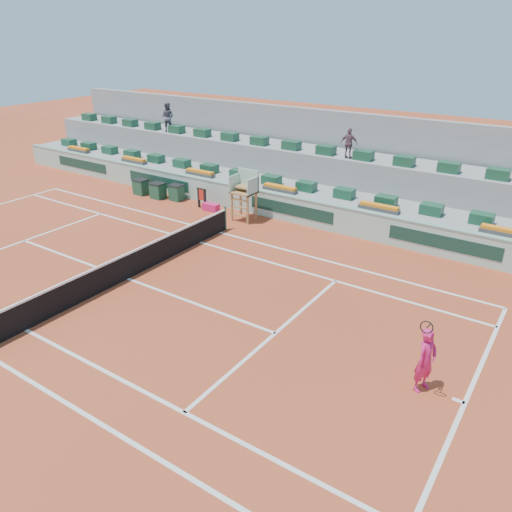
# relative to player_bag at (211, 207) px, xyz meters

# --- Properties ---
(ground) EXTENTS (90.00, 90.00, 0.00)m
(ground) POSITION_rel_player_bag_xyz_m (2.15, -7.55, -0.19)
(ground) COLOR #97371D
(ground) RESTS_ON ground
(seating_tier_lower) EXTENTS (36.00, 4.00, 1.20)m
(seating_tier_lower) POSITION_rel_player_bag_xyz_m (2.15, 3.15, 0.41)
(seating_tier_lower) COLOR gray
(seating_tier_lower) RESTS_ON ground
(seating_tier_upper) EXTENTS (36.00, 2.40, 2.60)m
(seating_tier_upper) POSITION_rel_player_bag_xyz_m (2.15, 4.75, 1.11)
(seating_tier_upper) COLOR gray
(seating_tier_upper) RESTS_ON ground
(stadium_back_wall) EXTENTS (36.00, 0.40, 4.40)m
(stadium_back_wall) POSITION_rel_player_bag_xyz_m (2.15, 6.35, 2.01)
(stadium_back_wall) COLOR gray
(stadium_back_wall) RESTS_ON ground
(player_bag) EXTENTS (0.87, 0.39, 0.39)m
(player_bag) POSITION_rel_player_bag_xyz_m (0.00, 0.00, 0.00)
(player_bag) COLOR #D51B63
(player_bag) RESTS_ON ground
(spectator_left) EXTENTS (1.02, 0.91, 1.73)m
(spectator_left) POSITION_rel_player_bag_xyz_m (-6.54, 4.16, 3.27)
(spectator_left) COLOR #535260
(spectator_left) RESTS_ON seating_tier_upper
(spectator_mid) EXTENTS (0.88, 0.42, 1.45)m
(spectator_mid) POSITION_rel_player_bag_xyz_m (5.43, 3.99, 3.13)
(spectator_mid) COLOR #6E4957
(spectator_mid) RESTS_ON seating_tier_upper
(court_lines) EXTENTS (23.89, 11.09, 0.01)m
(court_lines) POSITION_rel_player_bag_xyz_m (2.15, -7.55, -0.19)
(court_lines) COLOR silver
(court_lines) RESTS_ON ground
(tennis_net) EXTENTS (0.10, 11.97, 1.10)m
(tennis_net) POSITION_rel_player_bag_xyz_m (2.15, -7.55, 0.33)
(tennis_net) COLOR black
(tennis_net) RESTS_ON ground
(advertising_hoarding) EXTENTS (36.00, 0.34, 1.26)m
(advertising_hoarding) POSITION_rel_player_bag_xyz_m (2.17, 0.95, 0.44)
(advertising_hoarding) COLOR #A0C9B7
(advertising_hoarding) RESTS_ON ground
(umpire_chair) EXTENTS (1.10, 0.90, 2.40)m
(umpire_chair) POSITION_rel_player_bag_xyz_m (2.15, -0.05, 1.35)
(umpire_chair) COLOR olive
(umpire_chair) RESTS_ON ground
(seat_row_lower) EXTENTS (32.90, 0.60, 0.44)m
(seat_row_lower) POSITION_rel_player_bag_xyz_m (2.15, 2.25, 1.23)
(seat_row_lower) COLOR #17462D
(seat_row_lower) RESTS_ON seating_tier_lower
(seat_row_upper) EXTENTS (32.90, 0.60, 0.44)m
(seat_row_upper) POSITION_rel_player_bag_xyz_m (2.15, 4.15, 2.63)
(seat_row_upper) COLOR #17462D
(seat_row_upper) RESTS_ON seating_tier_upper
(flower_planters) EXTENTS (26.80, 0.36, 0.28)m
(flower_planters) POSITION_rel_player_bag_xyz_m (0.65, 1.45, 1.14)
(flower_planters) COLOR #454545
(flower_planters) RESTS_ON seating_tier_lower
(drink_cooler_a) EXTENTS (0.71, 0.61, 0.84)m
(drink_cooler_a) POSITION_rel_player_bag_xyz_m (-2.59, 0.32, 0.23)
(drink_cooler_a) COLOR #17452E
(drink_cooler_a) RESTS_ON ground
(drink_cooler_b) EXTENTS (0.75, 0.65, 0.84)m
(drink_cooler_b) POSITION_rel_player_bag_xyz_m (-3.65, 0.01, 0.23)
(drink_cooler_b) COLOR #17452E
(drink_cooler_b) RESTS_ON ground
(drink_cooler_c) EXTENTS (0.76, 0.65, 0.84)m
(drink_cooler_c) POSITION_rel_player_bag_xyz_m (-4.92, 0.01, 0.23)
(drink_cooler_c) COLOR #17452E
(drink_cooler_c) RESTS_ON ground
(towel_rack) EXTENTS (0.58, 0.10, 1.03)m
(towel_rack) POSITION_rel_player_bag_xyz_m (-0.65, 0.09, 0.41)
(towel_rack) COLOR black
(towel_rack) RESTS_ON ground
(tennis_player) EXTENTS (0.61, 0.93, 2.28)m
(tennis_player) POSITION_rel_player_bag_xyz_m (12.96, -7.60, 0.69)
(tennis_player) COLOR #D51B63
(tennis_player) RESTS_ON ground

